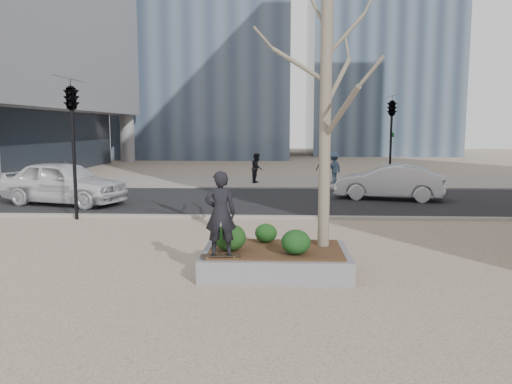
{
  "coord_description": "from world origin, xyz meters",
  "views": [
    {
      "loc": [
        1.06,
        -10.07,
        2.98
      ],
      "look_at": [
        0.5,
        2.0,
        1.4
      ],
      "focal_mm": 35.0,
      "sensor_mm": 36.0,
      "label": 1
    }
  ],
  "objects_px": {
    "skateboarder": "(220,213)",
    "police_car": "(64,183)",
    "skateboard": "(221,257)",
    "planter": "(276,261)"
  },
  "relations": [
    {
      "from": "skateboarder",
      "to": "planter",
      "type": "bearing_deg",
      "value": -152.05
    },
    {
      "from": "skateboarder",
      "to": "police_car",
      "type": "bearing_deg",
      "value": -59.06
    },
    {
      "from": "skateboard",
      "to": "skateboarder",
      "type": "xyz_separation_m",
      "value": [
        0.0,
        0.0,
        0.85
      ]
    },
    {
      "from": "skateboard",
      "to": "police_car",
      "type": "relative_size",
      "value": 0.16
    },
    {
      "from": "skateboard",
      "to": "police_car",
      "type": "height_order",
      "value": "police_car"
    },
    {
      "from": "skateboard",
      "to": "skateboarder",
      "type": "relative_size",
      "value": 0.48
    },
    {
      "from": "skateboarder",
      "to": "police_car",
      "type": "height_order",
      "value": "skateboarder"
    },
    {
      "from": "planter",
      "to": "skateboard",
      "type": "relative_size",
      "value": 3.85
    },
    {
      "from": "planter",
      "to": "skateboarder",
      "type": "xyz_separation_m",
      "value": [
        -1.06,
        -0.72,
        1.12
      ]
    },
    {
      "from": "planter",
      "to": "skateboarder",
      "type": "distance_m",
      "value": 1.7
    }
  ]
}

